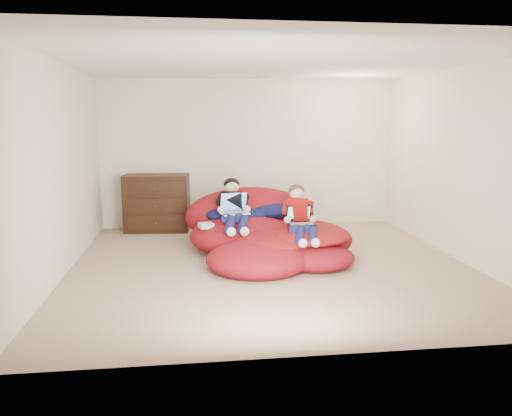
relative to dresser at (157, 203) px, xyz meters
The scene contains 9 objects.
room_shell 2.73m from the dresser, 54.94° to the right, with size 5.10×5.10×2.77m.
dresser is the anchor object (origin of this frame).
beanbag_pile 2.28m from the dresser, 45.17° to the right, with size 2.31×2.50×0.91m.
cream_pillow 1.28m from the dresser, 39.28° to the right, with size 0.43×0.28×0.28m, color white.
older_boy 1.88m from the dresser, 51.88° to the right, with size 0.39×1.13×0.64m.
younger_boy 2.83m from the dresser, 45.96° to the right, with size 0.37×0.95×0.67m.
laptop_white 1.95m from the dresser, 53.59° to the right, with size 0.42×0.40×0.27m.
laptop_black 2.85m from the dresser, 46.40° to the right, with size 0.34×0.35×0.23m.
power_adapter 1.84m from the dresser, 65.57° to the right, with size 0.18×0.18×0.07m, color white.
Camera 1 is at (-0.96, -6.06, 1.82)m, focal length 35.00 mm.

